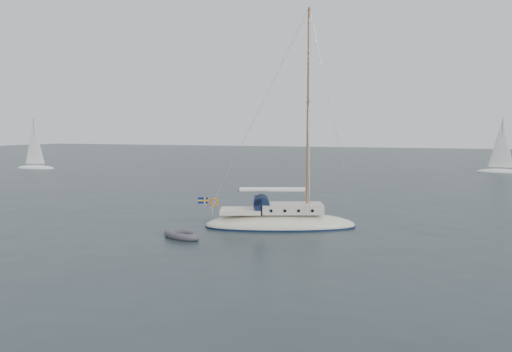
% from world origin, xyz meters
% --- Properties ---
extents(ground, '(300.00, 300.00, 0.00)m').
position_xyz_m(ground, '(0.00, 0.00, 0.00)').
color(ground, black).
rests_on(ground, ground).
extents(sailboat, '(10.23, 3.06, 14.56)m').
position_xyz_m(sailboat, '(0.31, 2.29, 1.10)').
color(sailboat, silver).
rests_on(sailboat, ground).
extents(dinghy, '(2.84, 1.28, 0.41)m').
position_xyz_m(dinghy, '(-4.24, -2.68, 0.18)').
color(dinghy, '#49494E').
rests_on(dinghy, ground).
extents(distant_yacht_c, '(6.44, 3.44, 8.54)m').
position_xyz_m(distant_yacht_c, '(18.33, 52.61, 3.65)').
color(distant_yacht_c, white).
rests_on(distant_yacht_c, ground).
extents(distant_yacht_a, '(6.51, 3.47, 8.63)m').
position_xyz_m(distant_yacht_a, '(-51.51, 34.96, 3.69)').
color(distant_yacht_a, white).
rests_on(distant_yacht_a, ground).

